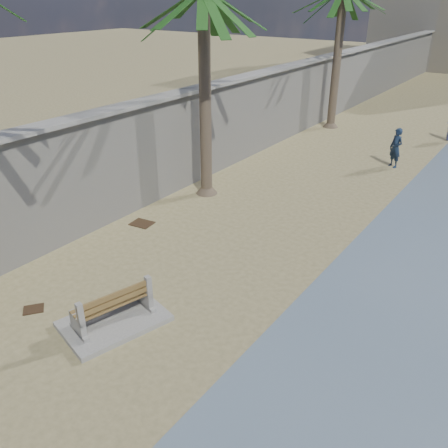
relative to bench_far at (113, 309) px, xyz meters
The scene contains 7 objects.
ground_plane 3.49m from the bench_far, 73.44° to the right, with size 140.00×140.00×0.00m, color #918459.
seawall 17.26m from the bench_far, 104.17° to the left, with size 0.45×70.00×3.50m, color gray.
wall_cap 17.49m from the bench_far, 104.17° to the left, with size 0.80×70.00×0.12m, color gray.
bench_far is the anchor object (origin of this frame).
person_a 14.60m from the bench_far, 82.77° to the left, with size 0.70×0.47×1.94m, color #15243B.
debris_c 5.18m from the bench_far, 127.08° to the left, with size 0.70×0.56×0.03m, color #382616.
debris_d 2.15m from the bench_far, 158.99° to the right, with size 0.47×0.37×0.03m, color #382616.
Camera 1 is at (6.11, -2.37, 6.87)m, focal length 38.00 mm.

